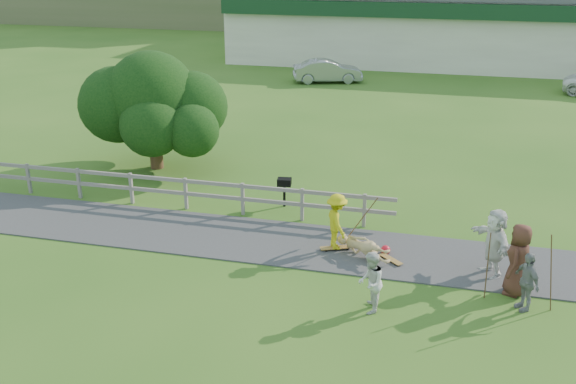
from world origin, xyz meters
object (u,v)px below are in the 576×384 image
Objects in this scene: skater_rider at (337,225)px; skater_fallen at (363,247)px; tree at (154,124)px; car_silver at (327,71)px; spectator_a at (370,283)px; spectator_d at (494,243)px; spectator_c at (518,260)px; bbq at (284,192)px; spectator_b at (527,281)px.

skater_rider is 0.95× the size of skater_fallen.
tree is at bearing 89.43° from skater_fallen.
tree reaches higher than skater_rider.
car_silver is (-4.86, 23.90, -0.10)m from skater_rider.
car_silver is at bearing 45.34° from skater_fallen.
spectator_d is at bearing 128.39° from spectator_a.
spectator_d reaches higher than car_silver.
skater_rider is 5.02m from spectator_c.
bbq is at bearing -24.12° from tree.
skater_rider is 0.87× the size of spectator_d.
skater_rider is 3.33m from spectator_a.
spectator_c is 0.34× the size of tree.
spectator_b is at bearing -140.03° from skater_rider.
tree reaches higher than spectator_c.
skater_fallen is 24.80m from car_silver.
bbq reaches higher than skater_fallen.
spectator_c is at bearing -38.51° from bbq.
spectator_b is 0.35× the size of car_silver.
spectator_d reaches higher than spectator_b.
spectator_a is 12.94m from tree.
spectator_d is 13.93m from tree.
spectator_b is 15.31m from tree.
spectator_b is 8.83m from bbq.
skater_fallen is 10.87m from tree.
car_silver is at bearing 79.54° from tree.
tree is (-13.09, 6.87, 0.85)m from spectator_c.
spectator_a reaches higher than spectator_b.
tree reaches higher than bbq.
car_silver reaches higher than bbq.
skater_fallen is at bearing -53.25° from bbq.
spectator_c is 1.04m from spectator_d.
spectator_b is at bearing -1.96° from spectator_d.
spectator_b is (3.64, 1.01, -0.02)m from spectator_a.
spectator_c reaches higher than skater_rider.
spectator_a is (0.54, -2.81, 0.46)m from skater_fallen.
spectator_b is (5.00, -2.03, -0.07)m from skater_rider.
spectator_d is 25.98m from car_silver.
tree is 5.62× the size of bbq.
car_silver is 21.14m from bbq.
spectator_c is at bearing 6.15° from spectator_d.
skater_rider is 1.09× the size of spectator_b.
skater_rider reaches higher than spectator_b.
spectator_c reaches higher than skater_fallen.
car_silver is at bearing -141.79° from spectator_c.
skater_fallen is 4.45m from bbq.
spectator_c is at bearing 163.55° from spectator_b.
skater_rider reaches higher than skater_fallen.
spectator_d is at bearing 174.74° from spectator_b.
skater_fallen is at bearing -172.51° from spectator_a.
bbq is at bearing 169.01° from car_silver.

